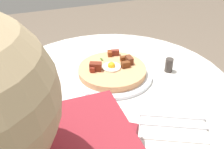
# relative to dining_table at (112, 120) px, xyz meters

# --- Properties ---
(dining_table) EXTENTS (0.81, 0.81, 0.71)m
(dining_table) POSITION_rel_dining_table_xyz_m (0.00, 0.00, 0.00)
(dining_table) COLOR silver
(dining_table) RESTS_ON ground_plane
(pizza_plate) EXTENTS (0.28, 0.28, 0.01)m
(pizza_plate) POSITION_rel_dining_table_xyz_m (0.02, 0.04, 0.17)
(pizza_plate) COLOR white
(pizza_plate) RESTS_ON dining_table
(breakfast_pizza) EXTENTS (0.23, 0.23, 0.05)m
(breakfast_pizza) POSITION_rel_dining_table_xyz_m (0.02, 0.04, 0.19)
(breakfast_pizza) COLOR tan
(breakfast_pizza) RESTS_ON pizza_plate
(bread_plate) EXTENTS (0.15, 0.15, 0.01)m
(bread_plate) POSITION_rel_dining_table_xyz_m (-0.23, -0.15, 0.17)
(bread_plate) COLOR white
(bread_plate) RESTS_ON dining_table
(napkin) EXTENTS (0.21, 0.20, 0.00)m
(napkin) POSITION_rel_dining_table_xyz_m (0.09, -0.23, 0.17)
(napkin) COLOR white
(napkin) RESTS_ON dining_table
(fork) EXTENTS (0.17, 0.09, 0.00)m
(fork) POSITION_rel_dining_table_xyz_m (0.10, -0.22, 0.17)
(fork) COLOR silver
(fork) RESTS_ON napkin
(knife) EXTENTS (0.17, 0.09, 0.00)m
(knife) POSITION_rel_dining_table_xyz_m (0.08, -0.25, 0.17)
(knife) COLOR silver
(knife) RESTS_ON napkin
(salt_shaker) EXTENTS (0.03, 0.03, 0.05)m
(salt_shaker) POSITION_rel_dining_table_xyz_m (-0.15, -0.24, 0.19)
(salt_shaker) COLOR white
(salt_shaker) RESTS_ON dining_table
(pepper_shaker) EXTENTS (0.03, 0.03, 0.05)m
(pepper_shaker) POSITION_rel_dining_table_xyz_m (0.22, 0.00, 0.19)
(pepper_shaker) COLOR #3F3833
(pepper_shaker) RESTS_ON dining_table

